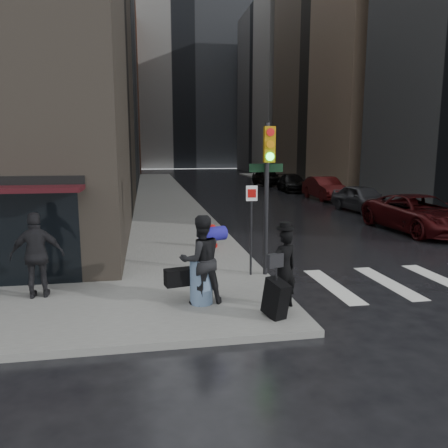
{
  "coord_description": "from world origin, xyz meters",
  "views": [
    {
      "loc": [
        -1.3,
        -9.44,
        3.58
      ],
      "look_at": [
        1.04,
        3.61,
        1.3
      ],
      "focal_mm": 35.0,
      "sensor_mm": 36.0,
      "label": 1
    }
  ],
  "objects_px": {
    "parked_car_0": "(419,214)",
    "parked_car_3": "(292,183)",
    "parked_car_1": "(362,198)",
    "man_overcoat": "(282,273)",
    "parked_car_2": "(325,188)",
    "traffic_light": "(266,179)",
    "man_jeans": "(200,260)",
    "man_greycoat": "(37,255)",
    "fire_hydrant": "(212,237)",
    "parked_car_4": "(267,177)"
  },
  "relations": [
    {
      "from": "parked_car_2",
      "to": "parked_car_4",
      "type": "relative_size",
      "value": 1.02
    },
    {
      "from": "man_overcoat",
      "to": "parked_car_3",
      "type": "height_order",
      "value": "man_overcoat"
    },
    {
      "from": "man_jeans",
      "to": "parked_car_3",
      "type": "xyz_separation_m",
      "value": [
        11.21,
        26.37,
        -0.44
      ]
    },
    {
      "from": "traffic_light",
      "to": "parked_car_1",
      "type": "distance_m",
      "value": 15.21
    },
    {
      "from": "man_jeans",
      "to": "parked_car_0",
      "type": "distance_m",
      "value": 13.04
    },
    {
      "from": "parked_car_0",
      "to": "parked_car_3",
      "type": "distance_m",
      "value": 18.75
    },
    {
      "from": "traffic_light",
      "to": "man_overcoat",
      "type": "bearing_deg",
      "value": -95.03
    },
    {
      "from": "man_greycoat",
      "to": "parked_car_0",
      "type": "distance_m",
      "value": 15.67
    },
    {
      "from": "fire_hydrant",
      "to": "parked_car_2",
      "type": "bearing_deg",
      "value": 54.48
    },
    {
      "from": "traffic_light",
      "to": "fire_hydrant",
      "type": "xyz_separation_m",
      "value": [
        -0.89,
        3.72,
        -2.29
      ]
    },
    {
      "from": "man_overcoat",
      "to": "parked_car_1",
      "type": "xyz_separation_m",
      "value": [
        9.47,
        14.57,
        -0.18
      ]
    },
    {
      "from": "parked_car_2",
      "to": "traffic_light",
      "type": "bearing_deg",
      "value": -117.51
    },
    {
      "from": "man_greycoat",
      "to": "parked_car_4",
      "type": "height_order",
      "value": "man_greycoat"
    },
    {
      "from": "man_overcoat",
      "to": "traffic_light",
      "type": "relative_size",
      "value": 0.47
    },
    {
      "from": "man_overcoat",
      "to": "parked_car_1",
      "type": "relative_size",
      "value": 0.42
    },
    {
      "from": "man_overcoat",
      "to": "parked_car_2",
      "type": "bearing_deg",
      "value": -135.99
    },
    {
      "from": "parked_car_0",
      "to": "parked_car_2",
      "type": "distance_m",
      "value": 12.52
    },
    {
      "from": "man_greycoat",
      "to": "fire_hydrant",
      "type": "bearing_deg",
      "value": -141.75
    },
    {
      "from": "man_greycoat",
      "to": "parked_car_3",
      "type": "xyz_separation_m",
      "value": [
        14.89,
        25.29,
        -0.44
      ]
    },
    {
      "from": "man_jeans",
      "to": "man_greycoat",
      "type": "bearing_deg",
      "value": -28.52
    },
    {
      "from": "man_greycoat",
      "to": "parked_car_2",
      "type": "distance_m",
      "value": 24.34
    },
    {
      "from": "man_overcoat",
      "to": "parked_car_4",
      "type": "distance_m",
      "value": 34.52
    },
    {
      "from": "fire_hydrant",
      "to": "parked_car_2",
      "type": "xyz_separation_m",
      "value": [
        10.36,
        14.52,
        0.29
      ]
    },
    {
      "from": "man_greycoat",
      "to": "parked_car_3",
      "type": "bearing_deg",
      "value": -125.55
    },
    {
      "from": "man_overcoat",
      "to": "man_greycoat",
      "type": "distance_m",
      "value": 5.64
    },
    {
      "from": "traffic_light",
      "to": "parked_car_4",
      "type": "distance_m",
      "value": 32.02
    },
    {
      "from": "man_jeans",
      "to": "fire_hydrant",
      "type": "distance_m",
      "value": 5.75
    },
    {
      "from": "man_greycoat",
      "to": "fire_hydrant",
      "type": "distance_m",
      "value": 6.62
    },
    {
      "from": "parked_car_1",
      "to": "parked_car_0",
      "type": "bearing_deg",
      "value": -101.25
    },
    {
      "from": "parked_car_0",
      "to": "parked_car_4",
      "type": "height_order",
      "value": "parked_car_4"
    },
    {
      "from": "traffic_light",
      "to": "parked_car_3",
      "type": "distance_m",
      "value": 26.24
    },
    {
      "from": "parked_car_0",
      "to": "parked_car_2",
      "type": "relative_size",
      "value": 1.18
    },
    {
      "from": "man_jeans",
      "to": "traffic_light",
      "type": "bearing_deg",
      "value": -148.86
    },
    {
      "from": "parked_car_1",
      "to": "traffic_light",
      "type": "bearing_deg",
      "value": -133.18
    },
    {
      "from": "parked_car_0",
      "to": "parked_car_1",
      "type": "height_order",
      "value": "parked_car_0"
    },
    {
      "from": "parked_car_1",
      "to": "parked_car_3",
      "type": "xyz_separation_m",
      "value": [
        0.07,
        12.49,
        -0.06
      ]
    },
    {
      "from": "parked_car_1",
      "to": "parked_car_2",
      "type": "relative_size",
      "value": 0.93
    },
    {
      "from": "parked_car_0",
      "to": "parked_car_1",
      "type": "xyz_separation_m",
      "value": [
        0.59,
        6.25,
        -0.03
      ]
    },
    {
      "from": "man_overcoat",
      "to": "parked_car_3",
      "type": "bearing_deg",
      "value": -130.17
    },
    {
      "from": "traffic_light",
      "to": "parked_car_3",
      "type": "relative_size",
      "value": 0.84
    },
    {
      "from": "parked_car_0",
      "to": "parked_car_2",
      "type": "xyz_separation_m",
      "value": [
        0.93,
        12.49,
        0.01
      ]
    },
    {
      "from": "man_overcoat",
      "to": "fire_hydrant",
      "type": "bearing_deg",
      "value": -105.71
    },
    {
      "from": "man_greycoat",
      "to": "parked_car_4",
      "type": "xyz_separation_m",
      "value": [
        14.44,
        31.53,
        -0.33
      ]
    },
    {
      "from": "parked_car_3",
      "to": "man_greycoat",
      "type": "bearing_deg",
      "value": -115.09
    },
    {
      "from": "fire_hydrant",
      "to": "parked_car_1",
      "type": "distance_m",
      "value": 13.0
    },
    {
      "from": "man_greycoat",
      "to": "man_overcoat",
      "type": "bearing_deg",
      "value": 156.57
    },
    {
      "from": "man_overcoat",
      "to": "parked_car_2",
      "type": "distance_m",
      "value": 23.01
    },
    {
      "from": "man_greycoat",
      "to": "traffic_light",
      "type": "bearing_deg",
      "value": -177.06
    },
    {
      "from": "parked_car_4",
      "to": "parked_car_1",
      "type": "bearing_deg",
      "value": -94.08
    },
    {
      "from": "man_jeans",
      "to": "fire_hydrant",
      "type": "relative_size",
      "value": 2.45
    }
  ]
}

